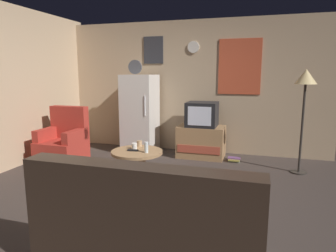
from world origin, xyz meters
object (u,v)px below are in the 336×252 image
mug_ceramic_white (134,146)px  tv_stand (201,142)px  armchair (64,143)px  coffee_table (137,166)px  standing_lamp (305,85)px  book_stack (234,160)px  wine_glass (146,147)px  couch (150,232)px  fridge (140,114)px  mug_ceramic_tan (139,144)px  remote_control (133,150)px  crt_tv (202,114)px

mug_ceramic_white → tv_stand: bearing=65.1°
armchair → coffee_table: bearing=-17.9°
standing_lamp → book_stack: bearing=163.1°
wine_glass → mug_ceramic_white: size_ratio=1.67×
standing_lamp → mug_ceramic_white: 2.68m
coffee_table → couch: 1.95m
standing_lamp → mug_ceramic_white: bearing=-155.8°
standing_lamp → couch: standing_lamp is taller
fridge → mug_ceramic_tan: fridge is taller
mug_ceramic_white → couch: bearing=-63.5°
wine_glass → couch: bearing=-68.2°
tv_stand → armchair: armchair is taller
standing_lamp → book_stack: 1.69m
fridge → coffee_table: size_ratio=2.46×
fridge → wine_glass: fridge is taller
fridge → wine_glass: size_ratio=11.80×
coffee_table → armchair: armchair is taller
standing_lamp → remote_control: standing_lamp is taller
tv_stand → mug_ceramic_white: 1.65m
armchair → book_stack: (2.81, 0.91, -0.30)m
mug_ceramic_white → mug_ceramic_tan: same height
tv_stand → mug_ceramic_white: size_ratio=9.33×
tv_stand → standing_lamp: bearing=-15.3°
armchair → fridge: bearing=46.4°
mug_ceramic_white → armchair: 1.58m
couch → remote_control: bearing=117.3°
mug_ceramic_tan → standing_lamp: bearing=20.8°
crt_tv → remote_control: crt_tv is taller
remote_control → armchair: armchair is taller
coffee_table → mug_ceramic_tan: bearing=103.4°
crt_tv → mug_ceramic_tan: crt_tv is taller
mug_ceramic_tan → wine_glass: bearing=-52.7°
fridge → couch: size_ratio=1.04×
wine_glass → armchair: size_ratio=0.16×
coffee_table → mug_ceramic_tan: (-0.06, 0.23, 0.27)m
armchair → mug_ceramic_white: bearing=-16.2°
coffee_table → mug_ceramic_tan: mug_ceramic_tan is taller
fridge → remote_control: 1.69m
fridge → crt_tv: size_ratio=3.28×
crt_tv → mug_ceramic_tan: 1.51m
fridge → book_stack: bearing=-4.4°
remote_control → armchair: bearing=153.9°
standing_lamp → book_stack: (-1.01, 0.31, -1.32)m
mug_ceramic_tan → tv_stand: bearing=62.9°
standing_lamp → tv_stand: bearing=164.7°
tv_stand → wine_glass: 1.69m
standing_lamp → mug_ceramic_tan: standing_lamp is taller
wine_glass → mug_ceramic_white: wine_glass is taller
book_stack → armchair: bearing=-162.1°
tv_stand → mug_ceramic_white: bearing=-114.9°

